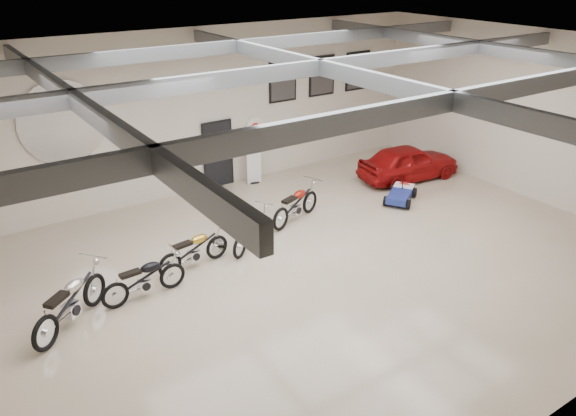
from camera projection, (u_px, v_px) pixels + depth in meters
floor at (316, 266)px, 13.55m from camera, size 16.00×12.00×0.01m
ceiling at (321, 55)px, 11.48m from camera, size 16.00×12.00×0.01m
back_wall at (200, 112)px, 17.05m from camera, size 16.00×0.02×5.00m
right_wall at (535, 116)px, 16.59m from camera, size 0.02×12.00×5.00m
ceiling_beams at (320, 67)px, 11.59m from camera, size 15.80×11.80×0.32m
door at (218, 155)px, 17.86m from camera, size 0.92×0.08×2.10m
logo_plaque at (63, 123)px, 14.85m from camera, size 2.30×0.06×1.16m
poster_left at (283, 81)px, 18.30m from camera, size 1.05×0.08×1.35m
poster_mid at (322, 76)px, 19.11m from camera, size 1.05×0.08×1.35m
poster_right at (358, 71)px, 19.93m from camera, size 1.05×0.08×1.35m
oil_sign at (255, 128)px, 18.31m from camera, size 0.72×0.10×0.72m
banner_stand at (254, 158)px, 18.13m from camera, size 0.51×0.28×1.76m
motorcycle_silver at (70, 301)px, 11.17m from camera, size 2.16×1.94×1.16m
motorcycle_black at (144, 278)px, 12.13m from camera, size 1.92×0.69×0.98m
motorcycle_gold at (194, 249)px, 13.31m from camera, size 1.96×0.85×0.99m
motorcycle_yellow at (252, 230)px, 14.27m from camera, size 1.86×1.44×0.95m
motorcycle_red at (296, 204)px, 15.65m from camera, size 2.12×1.28×1.05m
go_kart at (402, 190)px, 17.10m from camera, size 1.87×1.60×0.63m
vintage_car at (409, 162)px, 18.58m from camera, size 1.79×3.62×1.19m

